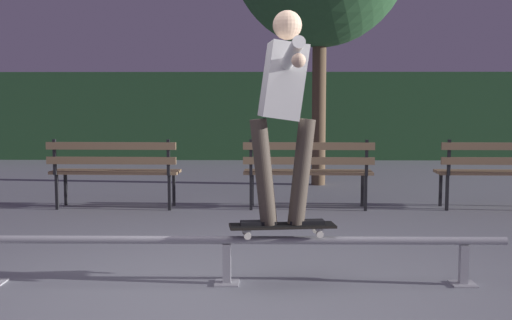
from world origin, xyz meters
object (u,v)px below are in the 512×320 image
Objects in this scene: skateboard at (282,226)px; park_bench_left_center at (114,166)px; grind_rail at (227,247)px; park_bench_rightmost at (504,167)px; park_bench_right_center at (308,167)px; skateboarder at (283,99)px.

park_bench_left_center is at bearing 122.26° from skateboard.
grind_rail is 4.54m from park_bench_rightmost.
skateboard is at bearing -57.74° from park_bench_left_center.
skateboard is 3.21m from park_bench_right_center.
skateboard is at bearing -173.29° from skateboarder.
park_bench_left_center is (-2.01, 3.18, 0.10)m from skateboard.
park_bench_right_center is 2.41m from park_bench_rightmost.
skateboarder is (0.41, 0.00, 1.09)m from grind_rail.
park_bench_rightmost is (4.83, 0.00, 0.00)m from park_bench_left_center.
grind_rail is at bearing -135.47° from park_bench_rightmost.
skateboarder is at bearing -131.54° from park_bench_rightmost.
park_bench_right_center is (0.82, 3.18, 0.26)m from grind_rail.
park_bench_right_center is (2.41, 0.00, 0.00)m from park_bench_left_center.
park_bench_right_center is 1.00× the size of park_bench_rightmost.
skateboarder reaches higher than park_bench_left_center.
skateboard is 0.50× the size of park_bench_right_center.
skateboarder is at bearing 6.71° from skateboard.
park_bench_left_center is 4.83m from park_bench_rightmost.
skateboard is at bearing 0.00° from grind_rail.
park_bench_left_center is at bearing 180.00° from park_bench_rightmost.
skateboarder is at bearing 0.05° from grind_rail.
grind_rail is 2.56× the size of park_bench_rightmost.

